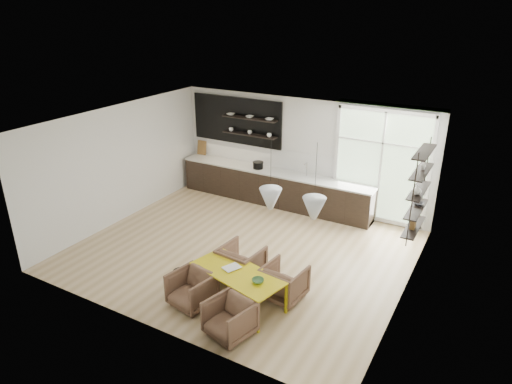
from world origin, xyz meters
The scene contains 11 objects.
room centered at (0.58, 1.10, 1.46)m, with size 7.02×6.01×2.91m.
kitchen_run centered at (-0.69, 2.69, 0.60)m, with size 5.54×0.69×2.75m.
right_shelving centered at (3.36, 1.17, 1.65)m, with size 0.26×1.22×1.90m.
dining_table centered at (0.92, -1.68, 0.60)m, with size 1.91×1.20×0.65m.
armchair_back_left centered at (0.57, -0.98, 0.36)m, with size 0.78×0.80×0.73m, color brown.
armchair_back_right centered at (1.59, -1.13, 0.34)m, with size 0.72×0.74×0.68m, color brown.
armchair_front_left centered at (0.23, -2.15, 0.33)m, with size 0.71×0.73×0.67m, color brown.
armchair_front_right centered at (1.27, -2.50, 0.33)m, with size 0.70×0.72×0.65m, color brown.
wire_stool centered at (-0.27, -1.84, 0.25)m, with size 0.31×0.31×0.39m.
table_book centered at (0.65, -1.58, 0.66)m, with size 0.23×0.31×0.03m, color white.
table_bowl centered at (1.40, -1.78, 0.68)m, with size 0.21×0.21×0.07m, color #447544.
Camera 1 is at (4.67, -7.61, 5.12)m, focal length 32.00 mm.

